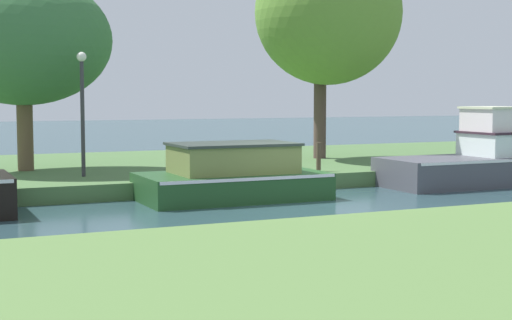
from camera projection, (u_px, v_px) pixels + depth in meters
ground_plane at (307, 203)px, 17.30m from camera, size 120.00×120.00×0.00m
riverbank_far at (199, 168)px, 23.64m from camera, size 72.00×10.00×0.40m
forest_cruiser at (232, 176)px, 17.81m from camera, size 4.26×2.25×1.32m
willow_tree_left at (23, 40)px, 20.32m from camera, size 4.72×3.74×5.24m
willow_tree_centre at (328, 13)px, 23.91m from camera, size 4.59×4.54×6.83m
lamp_post at (82, 99)px, 18.97m from camera, size 0.24×0.24×3.08m
mooring_post_near at (319, 157)px, 20.40m from camera, size 0.12×0.12×0.77m
mooring_post_far at (214, 161)px, 19.17m from camera, size 0.15×0.15×0.77m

